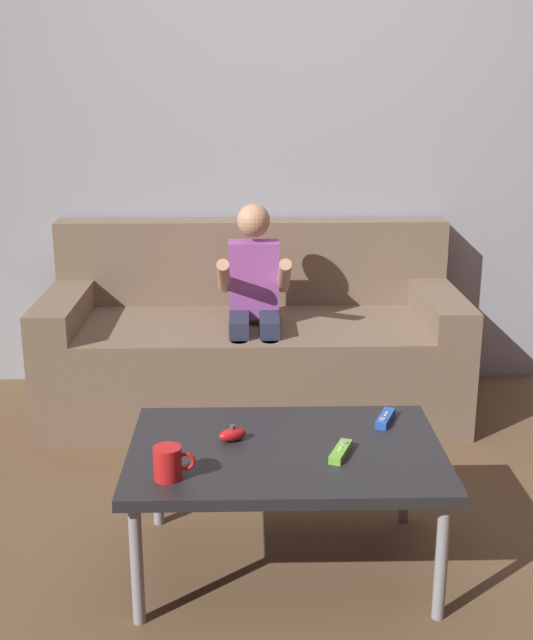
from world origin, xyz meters
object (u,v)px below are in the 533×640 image
couch (253,346)px  game_remote_blue_far_corner (385,418)px  coffee_mug (169,463)px  coffee_table (286,458)px  nunchuk_red (233,435)px  game_remote_lime_near_edge (341,452)px  person_seated_on_couch (254,301)px

couch → game_remote_blue_far_corner: bearing=-69.8°
couch → coffee_mug: bearing=-99.1°
couch → coffee_table: size_ratio=1.96×
nunchuk_red → game_remote_lime_near_edge: bearing=-18.9°
game_remote_lime_near_edge → game_remote_blue_far_corner: size_ratio=1.00×
game_remote_lime_near_edge → coffee_mug: size_ratio=1.22×
couch → person_seated_on_couch: size_ratio=1.93×
coffee_table → game_remote_lime_near_edge: (0.16, -0.06, 0.05)m
person_seated_on_couch → game_remote_lime_near_edge: bearing=-78.6°
game_remote_lime_near_edge → couch: bearing=100.2°
coffee_table → game_remote_blue_far_corner: size_ratio=6.65×
couch → game_remote_blue_far_corner: 1.23m
person_seated_on_couch → game_remote_blue_far_corner: person_seated_on_couch is taller
game_remote_blue_far_corner → game_remote_lime_near_edge: bearing=-125.4°
game_remote_lime_near_edge → coffee_mug: bearing=-164.9°
coffee_mug → person_seated_on_couch: bearing=79.5°
coffee_table → nunchuk_red: (-0.16, 0.05, 0.06)m
game_remote_blue_far_corner → coffee_mug: 0.77m
coffee_table → game_remote_lime_near_edge: bearing=-20.1°
couch → nunchuk_red: size_ratio=18.65×
couch → game_remote_lime_near_edge: (0.25, -1.40, 0.13)m
game_remote_lime_near_edge → game_remote_blue_far_corner: bearing=54.6°
couch → coffee_table: 1.34m
couch → game_remote_lime_near_edge: couch is taller
person_seated_on_couch → nunchuk_red: 1.12m
coffee_table → couch: bearing=93.9°
couch → game_remote_blue_far_corner: couch is taller
coffee_table → person_seated_on_couch: bearing=94.2°
coffee_table → nunchuk_red: 0.18m
coffee_mug → nunchuk_red: bearing=54.6°
couch → game_remote_lime_near_edge: bearing=-79.8°
nunchuk_red → coffee_mug: coffee_mug is taller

